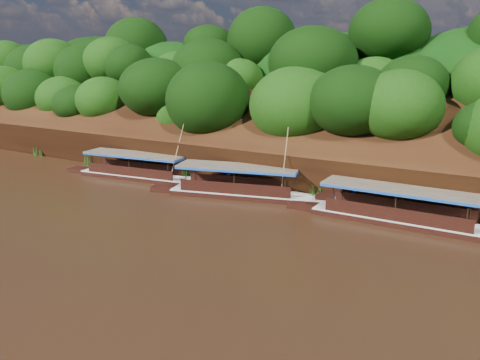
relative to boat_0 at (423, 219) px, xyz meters
The scene contains 6 objects.
ground 16.34m from the boat_0, 152.67° to the right, with size 160.00×160.00×0.00m, color black.
riverbank 21.08m from the boat_0, 133.62° to the left, with size 120.00×30.06×19.40m.
boat_0 is the anchor object (origin of this frame).
boat_1 12.91m from the boat_0, behind, with size 14.95×5.97×6.49m.
boat_2 24.28m from the boat_0, behind, with size 15.45×4.08×5.88m.
reeds 18.28m from the boat_0, behind, with size 50.57×2.17×2.10m.
Camera 1 is at (19.47, -24.00, 10.80)m, focal length 35.00 mm.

